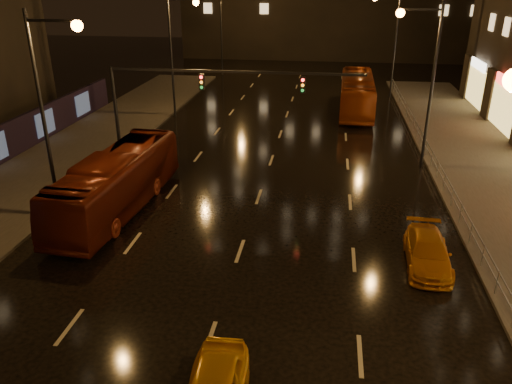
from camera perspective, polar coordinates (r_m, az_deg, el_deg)
ground at (r=31.32m, az=1.33°, el=2.42°), size 140.00×140.00×0.00m
sidewalk_left at (r=31.47m, az=-25.10°, el=0.35°), size 7.00×70.00×0.15m
traffic_signal at (r=30.94m, az=-8.10°, el=11.10°), size 15.31×0.32×6.20m
railing_right at (r=29.70m, az=20.78°, el=1.48°), size 0.05×56.00×1.00m
bus_red at (r=26.59m, az=-15.60°, el=1.13°), size 3.22×11.15×3.07m
bus_curb at (r=45.99m, az=11.45°, el=10.99°), size 3.06×11.87×3.29m
taxi_far at (r=22.25m, az=19.01°, el=-6.50°), size 1.95×4.37×1.25m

